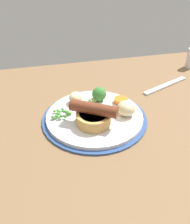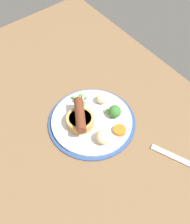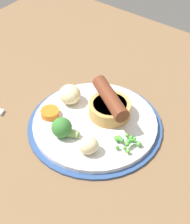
{
  "view_description": "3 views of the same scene",
  "coord_description": "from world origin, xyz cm",
  "px_view_note": "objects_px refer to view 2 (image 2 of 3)",
  "views": [
    {
      "loc": [
        -8.23,
        -46.71,
        40.82
      ],
      "look_at": [
        3.53,
        2.39,
        5.98
      ],
      "focal_mm": 40.0,
      "sensor_mm": 36.0,
      "label": 1
    },
    {
      "loc": [
        47.82,
        -29.51,
        80.55
      ],
      "look_at": [
        3.5,
        4.8,
        7.14
      ],
      "focal_mm": 50.0,
      "sensor_mm": 36.0,
      "label": 2
    },
    {
      "loc": [
        -27.69,
        45.38,
        55.73
      ],
      "look_at": [
        4.02,
        2.96,
        6.42
      ],
      "focal_mm": 60.0,
      "sensor_mm": 36.0,
      "label": 3
    }
  ],
  "objects_px": {
    "potato_chunk_0": "(103,137)",
    "fork": "(181,160)",
    "sausage_pudding": "(80,119)",
    "broccoli_floret_near": "(114,111)",
    "dinner_plate": "(92,122)",
    "potato_chunk_2": "(102,99)",
    "carrot_slice_3": "(120,130)",
    "pea_pile": "(79,99)"
  },
  "relations": [
    {
      "from": "pea_pile",
      "to": "carrot_slice_3",
      "type": "height_order",
      "value": "pea_pile"
    },
    {
      "from": "potato_chunk_2",
      "to": "sausage_pudding",
      "type": "bearing_deg",
      "value": -75.64
    },
    {
      "from": "broccoli_floret_near",
      "to": "potato_chunk_0",
      "type": "distance_m",
      "value": 0.1
    },
    {
      "from": "dinner_plate",
      "to": "fork",
      "type": "xyz_separation_m",
      "value": [
        0.26,
        0.12,
        -0.0
      ]
    },
    {
      "from": "broccoli_floret_near",
      "to": "potato_chunk_0",
      "type": "height_order",
      "value": "broccoli_floret_near"
    },
    {
      "from": "potato_chunk_0",
      "to": "carrot_slice_3",
      "type": "bearing_deg",
      "value": 84.62
    },
    {
      "from": "potato_chunk_0",
      "to": "carrot_slice_3",
      "type": "relative_size",
      "value": 1.26
    },
    {
      "from": "dinner_plate",
      "to": "potato_chunk_2",
      "type": "relative_size",
      "value": 7.05
    },
    {
      "from": "broccoli_floret_near",
      "to": "potato_chunk_2",
      "type": "distance_m",
      "value": 0.06
    },
    {
      "from": "dinner_plate",
      "to": "pea_pile",
      "type": "height_order",
      "value": "pea_pile"
    },
    {
      "from": "potato_chunk_0",
      "to": "potato_chunk_2",
      "type": "xyz_separation_m",
      "value": [
        -0.11,
        0.09,
        -0.0
      ]
    },
    {
      "from": "dinner_plate",
      "to": "potato_chunk_2",
      "type": "height_order",
      "value": "potato_chunk_2"
    },
    {
      "from": "pea_pile",
      "to": "sausage_pudding",
      "type": "bearing_deg",
      "value": -34.8
    },
    {
      "from": "sausage_pudding",
      "to": "broccoli_floret_near",
      "type": "relative_size",
      "value": 2.18
    },
    {
      "from": "dinner_plate",
      "to": "potato_chunk_0",
      "type": "distance_m",
      "value": 0.08
    },
    {
      "from": "dinner_plate",
      "to": "sausage_pudding",
      "type": "height_order",
      "value": "sausage_pudding"
    },
    {
      "from": "carrot_slice_3",
      "to": "fork",
      "type": "relative_size",
      "value": 0.21
    },
    {
      "from": "broccoli_floret_near",
      "to": "fork",
      "type": "xyz_separation_m",
      "value": [
        0.23,
        0.05,
        -0.03
      ]
    },
    {
      "from": "potato_chunk_0",
      "to": "fork",
      "type": "relative_size",
      "value": 0.26
    },
    {
      "from": "sausage_pudding",
      "to": "fork",
      "type": "distance_m",
      "value": 0.31
    },
    {
      "from": "potato_chunk_2",
      "to": "broccoli_floret_near",
      "type": "bearing_deg",
      "value": -3.13
    },
    {
      "from": "potato_chunk_0",
      "to": "carrot_slice_3",
      "type": "distance_m",
      "value": 0.06
    },
    {
      "from": "fork",
      "to": "potato_chunk_2",
      "type": "bearing_deg",
      "value": 167.11
    },
    {
      "from": "potato_chunk_0",
      "to": "potato_chunk_2",
      "type": "bearing_deg",
      "value": 143.14
    },
    {
      "from": "potato_chunk_2",
      "to": "fork",
      "type": "relative_size",
      "value": 0.21
    },
    {
      "from": "broccoli_floret_near",
      "to": "sausage_pudding",
      "type": "bearing_deg",
      "value": -134.06
    },
    {
      "from": "sausage_pudding",
      "to": "potato_chunk_0",
      "type": "distance_m",
      "value": 0.09
    },
    {
      "from": "potato_chunk_2",
      "to": "fork",
      "type": "xyz_separation_m",
      "value": [
        0.29,
        0.05,
        -0.03
      ]
    },
    {
      "from": "broccoli_floret_near",
      "to": "carrot_slice_3",
      "type": "height_order",
      "value": "broccoli_floret_near"
    },
    {
      "from": "sausage_pudding",
      "to": "pea_pile",
      "type": "xyz_separation_m",
      "value": [
        -0.07,
        0.05,
        -0.01
      ]
    },
    {
      "from": "broccoli_floret_near",
      "to": "potato_chunk_2",
      "type": "xyz_separation_m",
      "value": [
        -0.06,
        0.0,
        -0.0
      ]
    },
    {
      "from": "carrot_slice_3",
      "to": "pea_pile",
      "type": "bearing_deg",
      "value": -171.33
    },
    {
      "from": "dinner_plate",
      "to": "potato_chunk_0",
      "type": "relative_size",
      "value": 5.69
    },
    {
      "from": "pea_pile",
      "to": "potato_chunk_2",
      "type": "distance_m",
      "value": 0.07
    },
    {
      "from": "dinner_plate",
      "to": "carrot_slice_3",
      "type": "relative_size",
      "value": 7.15
    },
    {
      "from": "sausage_pudding",
      "to": "potato_chunk_2",
      "type": "height_order",
      "value": "sausage_pudding"
    },
    {
      "from": "sausage_pudding",
      "to": "potato_chunk_2",
      "type": "bearing_deg",
      "value": -44.17
    },
    {
      "from": "dinner_plate",
      "to": "potato_chunk_2",
      "type": "bearing_deg",
      "value": 118.61
    },
    {
      "from": "sausage_pudding",
      "to": "broccoli_floret_near",
      "type": "height_order",
      "value": "sausage_pudding"
    },
    {
      "from": "dinner_plate",
      "to": "sausage_pudding",
      "type": "bearing_deg",
      "value": -106.66
    },
    {
      "from": "carrot_slice_3",
      "to": "fork",
      "type": "distance_m",
      "value": 0.19
    },
    {
      "from": "potato_chunk_0",
      "to": "fork",
      "type": "height_order",
      "value": "potato_chunk_0"
    }
  ]
}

